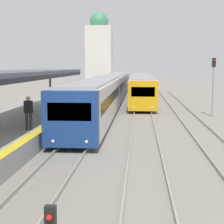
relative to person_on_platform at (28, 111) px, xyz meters
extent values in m
cube|color=black|center=(0.27, 0.39, 1.59)|extent=(0.08, 27.81, 0.24)
cylinder|color=#47474C|center=(-1.69, 11.52, 0.38)|extent=(0.16, 0.16, 2.66)
cylinder|color=#2D2D33|center=(-0.10, 0.00, -0.52)|extent=(0.14, 0.14, 0.85)
cylinder|color=#2D2D33|center=(0.10, 0.00, -0.52)|extent=(0.14, 0.14, 0.85)
cube|color=black|center=(0.00, 0.00, 0.21)|extent=(0.40, 0.22, 0.60)
sphere|color=tan|center=(0.00, 0.00, 0.61)|extent=(0.22, 0.22, 0.22)
cube|color=navy|center=(2.26, -0.84, -0.25)|extent=(2.61, 0.70, 2.62)
cube|color=black|center=(2.26, -1.17, 0.12)|extent=(2.03, 0.04, 0.84)
sphere|color=#EFEACC|center=(1.48, -1.18, -1.26)|extent=(0.16, 0.16, 0.16)
sphere|color=#EFEACC|center=(3.04, -1.18, -1.26)|extent=(0.16, 0.16, 0.16)
cube|color=silver|center=(2.26, 7.75, -0.25)|extent=(2.61, 16.48, 2.62)
cube|color=gray|center=(2.26, 7.75, 1.13)|extent=(2.30, 16.15, 0.12)
cube|color=black|center=(2.26, 7.75, 0.04)|extent=(2.63, 15.16, 0.68)
cylinder|color=black|center=(1.15, 2.39, -1.48)|extent=(0.12, 0.70, 0.70)
cylinder|color=black|center=(3.37, 2.39, -1.48)|extent=(0.12, 0.70, 0.70)
cylinder|color=black|center=(1.15, 13.11, -1.48)|extent=(0.12, 0.70, 0.70)
cylinder|color=black|center=(3.37, 13.11, -1.48)|extent=(0.12, 0.70, 0.70)
cube|color=silver|center=(2.26, 24.58, -0.25)|extent=(2.61, 16.48, 2.62)
cube|color=gray|center=(2.26, 24.58, 1.13)|extent=(2.30, 16.15, 0.12)
cube|color=black|center=(2.26, 24.58, 0.04)|extent=(2.63, 15.16, 0.68)
cylinder|color=black|center=(1.15, 19.22, -1.48)|extent=(0.12, 0.70, 0.70)
cylinder|color=black|center=(3.37, 19.22, -1.48)|extent=(0.12, 0.70, 0.70)
cylinder|color=black|center=(1.15, 29.94, -1.48)|extent=(0.12, 0.70, 0.70)
cylinder|color=black|center=(3.37, 29.94, -1.48)|extent=(0.12, 0.70, 0.70)
cube|color=silver|center=(2.26, 41.41, -0.25)|extent=(2.61, 16.48, 2.62)
cube|color=gray|center=(2.26, 41.41, 1.13)|extent=(2.30, 16.15, 0.12)
cube|color=black|center=(2.26, 41.41, 0.04)|extent=(2.63, 15.16, 0.68)
cylinder|color=black|center=(1.15, 36.05, -1.48)|extent=(0.12, 0.70, 0.70)
cylinder|color=black|center=(3.37, 36.05, -1.48)|extent=(0.12, 0.70, 0.70)
cylinder|color=black|center=(1.15, 46.77, -1.48)|extent=(0.12, 0.70, 0.70)
cylinder|color=black|center=(3.37, 46.77, -1.48)|extent=(0.12, 0.70, 0.70)
cube|color=gold|center=(5.73, 13.62, -0.29)|extent=(2.54, 0.70, 2.53)
cube|color=black|center=(5.73, 13.29, 0.06)|extent=(1.98, 0.04, 0.81)
sphere|color=#EFEACC|center=(4.97, 13.28, -1.26)|extent=(0.16, 0.16, 0.16)
sphere|color=#EFEACC|center=(6.49, 13.28, -1.26)|extent=(0.16, 0.16, 0.16)
cube|color=silver|center=(5.73, 21.57, -0.29)|extent=(2.54, 15.19, 2.53)
cube|color=gray|center=(5.73, 21.57, 1.03)|extent=(2.23, 14.89, 0.12)
cube|color=black|center=(5.73, 21.57, -0.01)|extent=(2.56, 13.98, 0.66)
cylinder|color=black|center=(4.65, 16.63, -1.48)|extent=(0.12, 0.70, 0.70)
cylinder|color=black|center=(6.80, 16.63, -1.48)|extent=(0.12, 0.70, 0.70)
cylinder|color=black|center=(4.65, 26.51, -1.48)|extent=(0.12, 0.70, 0.70)
cylinder|color=black|center=(6.80, 26.51, -1.48)|extent=(0.12, 0.70, 0.70)
cube|color=silver|center=(5.73, 37.11, -0.29)|extent=(2.54, 15.19, 2.53)
cube|color=gray|center=(5.73, 37.11, 1.03)|extent=(2.23, 14.89, 0.12)
cube|color=black|center=(5.73, 37.11, -0.01)|extent=(2.56, 13.98, 0.66)
cylinder|color=black|center=(4.65, 32.17, -1.48)|extent=(0.12, 0.70, 0.70)
cylinder|color=black|center=(6.80, 32.17, -1.48)|extent=(0.12, 0.70, 0.70)
cylinder|color=black|center=(4.65, 42.05, -1.48)|extent=(0.12, 0.70, 0.70)
cylinder|color=black|center=(6.80, 42.05, -1.48)|extent=(0.12, 0.70, 0.70)
cube|color=black|center=(3.91, -11.67, -0.42)|extent=(0.20, 0.14, 0.36)
sphere|color=red|center=(3.91, -11.76, -0.42)|extent=(0.11, 0.11, 0.11)
cylinder|color=gray|center=(11.28, 12.37, 0.50)|extent=(0.14, 0.14, 4.66)
cube|color=black|center=(11.28, 12.37, 2.48)|extent=(0.28, 0.20, 0.70)
sphere|color=red|center=(11.28, 12.25, 2.62)|extent=(0.14, 0.14, 0.14)
cube|color=silver|center=(-0.96, 41.23, 3.25)|extent=(4.00, 4.00, 10.15)
sphere|color=#3D8966|center=(-0.96, 41.23, 9.10)|extent=(2.84, 2.84, 2.84)
camera|label=1|loc=(5.47, -17.89, 2.20)|focal=60.00mm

